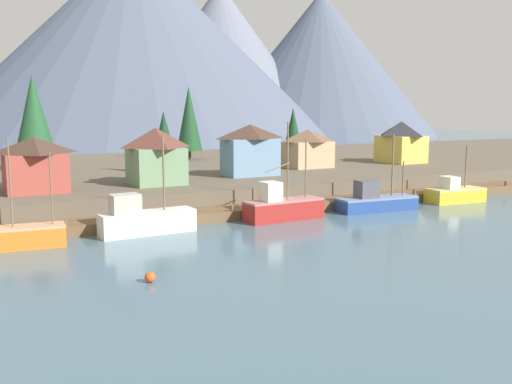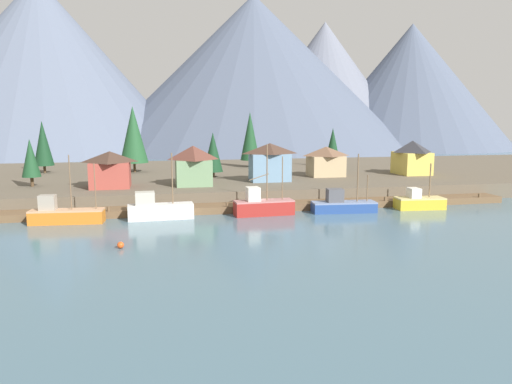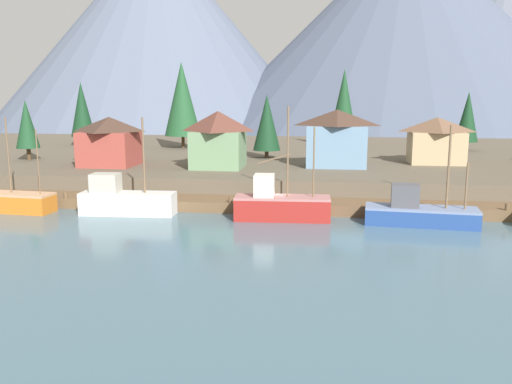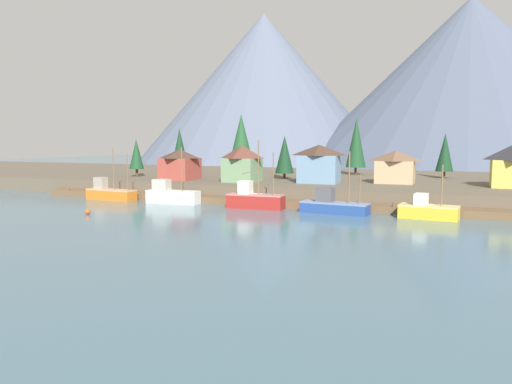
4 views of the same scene
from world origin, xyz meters
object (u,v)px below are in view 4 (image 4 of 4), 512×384
(conifer_mid_left, at_px, (445,153))
(fishing_boat_white, at_px, (171,195))
(conifer_back_right, at_px, (241,140))
(fishing_boat_blue, at_px, (333,205))
(house_blue, at_px, (319,164))
(conifer_back_left, at_px, (285,154))
(conifer_near_right, at_px, (136,154))
(fishing_boat_orange, at_px, (110,193))
(fishing_boat_yellow, at_px, (428,210))
(conifer_mid_right, at_px, (180,147))
(fishing_boat_red, at_px, (254,199))
(house_green, at_px, (242,163))
(channel_buoy, at_px, (88,212))
(house_red, at_px, (180,164))
(conifer_near_left, at_px, (356,143))
(house_yellow, at_px, (511,166))
(house_tan, at_px, (395,167))

(conifer_mid_left, bearing_deg, fishing_boat_white, -135.87)
(conifer_back_right, bearing_deg, fishing_boat_blue, -50.25)
(house_blue, height_order, conifer_back_left, conifer_back_left)
(fishing_boat_white, relative_size, conifer_near_right, 1.15)
(fishing_boat_orange, relative_size, conifer_back_right, 0.70)
(fishing_boat_orange, distance_m, conifer_near_right, 20.38)
(conifer_near_right, xyz_separation_m, conifer_mid_left, (58.12, 19.76, 0.43))
(fishing_boat_yellow, bearing_deg, conifer_mid_right, 152.43)
(fishing_boat_red, height_order, house_green, fishing_boat_red)
(conifer_near_right, xyz_separation_m, channel_buoy, (15.61, -31.69, -6.71))
(house_red, xyz_separation_m, conifer_near_right, (-12.37, 3.40, 1.65))
(conifer_back_left, bearing_deg, conifer_near_left, 58.94)
(fishing_boat_blue, relative_size, house_green, 1.45)
(fishing_boat_orange, bearing_deg, channel_buoy, -55.90)
(fishing_boat_orange, distance_m, house_yellow, 64.14)
(house_green, bearing_deg, conifer_back_left, 66.21)
(conifer_mid_right, distance_m, conifer_back_right, 17.75)
(conifer_near_left, height_order, conifer_mid_right, conifer_near_left)
(house_blue, bearing_deg, conifer_back_left, 139.56)
(house_red, distance_m, conifer_near_left, 38.77)
(house_tan, relative_size, house_yellow, 0.95)
(conifer_back_left, height_order, conifer_back_right, conifer_back_right)
(house_red, distance_m, house_green, 13.01)
(fishing_boat_orange, distance_m, fishing_boat_white, 11.72)
(fishing_boat_blue, xyz_separation_m, house_green, (-20.00, 14.43, 4.72))
(house_red, distance_m, conifer_back_right, 22.31)
(conifer_back_right, bearing_deg, fishing_boat_red, -62.73)
(house_red, bearing_deg, conifer_near_left, 44.08)
(conifer_back_left, xyz_separation_m, channel_buoy, (-14.17, -38.02, -6.80))
(house_yellow, bearing_deg, house_blue, -171.08)
(house_blue, bearing_deg, house_green, -169.89)
(house_blue, relative_size, conifer_mid_right, 0.69)
(fishing_boat_orange, height_order, house_yellow, house_yellow)
(house_tan, relative_size, house_blue, 0.93)
(house_tan, height_order, house_green, house_green)
(fishing_boat_blue, height_order, house_tan, fishing_boat_blue)
(house_green, height_order, conifer_mid_left, conifer_mid_left)
(fishing_boat_yellow, bearing_deg, conifer_near_left, 117.86)
(fishing_boat_white, bearing_deg, conifer_back_right, 94.34)
(conifer_near_left, bearing_deg, house_green, -118.49)
(conifer_mid_right, xyz_separation_m, channel_buoy, (17.97, -52.08, -8.02))
(house_green, bearing_deg, fishing_boat_red, -59.36)
(conifer_back_left, bearing_deg, fishing_boat_blue, -57.42)
(conifer_mid_left, relative_size, conifer_mid_right, 0.85)
(fishing_boat_orange, height_order, conifer_near_left, conifer_near_left)
(house_red, relative_size, house_green, 0.99)
(fishing_boat_white, bearing_deg, conifer_mid_left, 41.48)
(fishing_boat_blue, xyz_separation_m, conifer_near_left, (-5.30, 41.51, 8.31))
(conifer_near_right, bearing_deg, house_green, -8.20)
(conifer_near_left, bearing_deg, house_yellow, -35.50)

